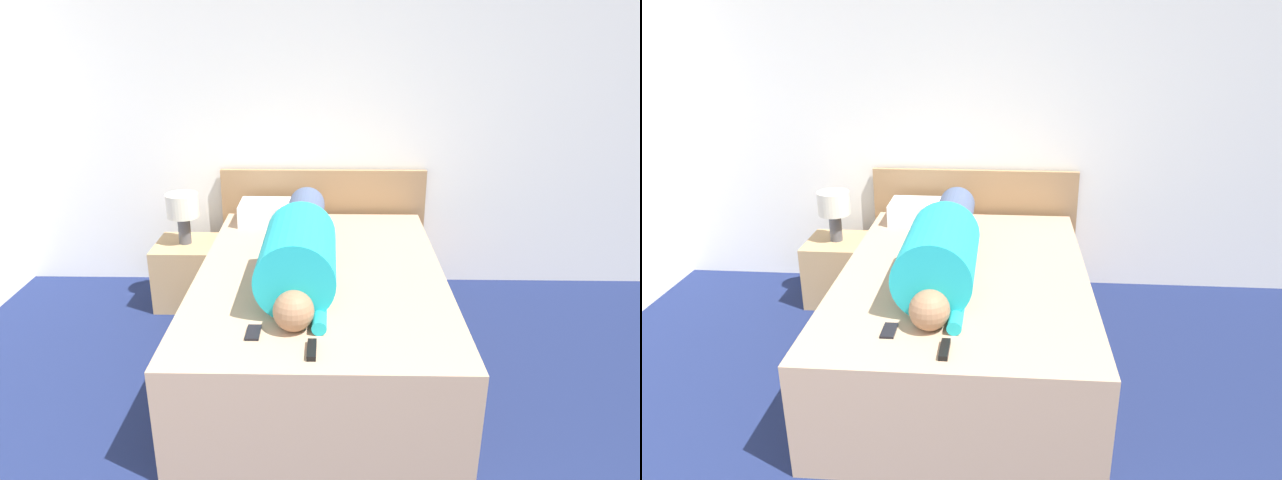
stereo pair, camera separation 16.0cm
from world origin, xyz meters
The scene contains 9 objects.
wall_back centered at (0.00, 3.98, 1.30)m, with size 5.63×0.06×2.60m.
bed centered at (0.10, 2.80, 0.29)m, with size 1.40×2.05×0.59m.
headboard centered at (0.10, 3.91, 0.45)m, with size 1.52×0.04×0.90m.
nightstand centered at (-0.86, 3.55, 0.23)m, with size 0.42×0.44×0.45m.
table_lamp centered at (-0.86, 3.55, 0.71)m, with size 0.22×0.22×0.36m.
person_lying centered at (-0.01, 2.74, 0.75)m, with size 0.39×1.64×0.39m.
pillow_near_headboard centered at (-0.21, 3.63, 0.66)m, with size 0.54×0.29×0.15m.
tv_remote centered at (0.08, 1.94, 0.60)m, with size 0.04×0.15×0.02m.
cell_phone centered at (-0.19, 2.09, 0.59)m, with size 0.06×0.13×0.01m.
Camera 1 is at (0.16, -0.18, 1.93)m, focal length 32.00 mm.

